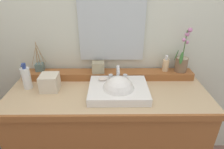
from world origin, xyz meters
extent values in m
cube|color=silver|center=(0.00, 0.39, 1.25)|extent=(2.98, 0.20, 2.49)
cube|color=#9A592C|center=(0.00, 0.00, 0.43)|extent=(1.46, 0.54, 0.86)
cube|color=tan|center=(0.00, 0.00, 0.88)|extent=(1.48, 0.57, 0.04)
cube|color=#9A592C|center=(0.00, -0.28, 0.88)|extent=(1.48, 0.02, 0.04)
cube|color=#9A592C|center=(0.00, 0.21, 0.92)|extent=(1.40, 0.12, 0.06)
cube|color=white|center=(0.08, -0.03, 0.92)|extent=(0.42, 0.34, 0.06)
sphere|color=white|center=(0.08, -0.05, 0.92)|extent=(0.24, 0.24, 0.24)
cylinder|color=silver|center=(0.08, 0.09, 1.00)|extent=(0.02, 0.02, 0.10)
cylinder|color=silver|center=(0.08, 0.03, 1.05)|extent=(0.02, 0.11, 0.02)
sphere|color=silver|center=(0.08, 0.09, 1.05)|extent=(0.03, 0.03, 0.03)
cylinder|color=silver|center=(0.02, 0.09, 0.97)|extent=(0.03, 0.03, 0.04)
cylinder|color=silver|center=(0.13, 0.09, 0.97)|extent=(0.03, 0.03, 0.04)
ellipsoid|color=silver|center=(-0.04, 0.06, 0.96)|extent=(0.07, 0.04, 0.02)
cylinder|color=brown|center=(0.60, 0.22, 1.01)|extent=(0.10, 0.10, 0.12)
cylinder|color=tan|center=(0.60, 0.22, 1.07)|extent=(0.09, 0.09, 0.01)
cylinder|color=#476B38|center=(0.60, 0.22, 1.18)|extent=(0.01, 0.01, 0.22)
ellipsoid|color=#387033|center=(0.57, 0.17, 1.09)|extent=(0.04, 0.04, 0.10)
ellipsoid|color=#387033|center=(0.56, 0.24, 1.09)|extent=(0.04, 0.04, 0.10)
sphere|color=#C678AC|center=(0.62, 0.24, 1.19)|extent=(0.03, 0.03, 0.03)
sphere|color=#C678AC|center=(0.58, 0.19, 1.23)|extent=(0.03, 0.03, 0.03)
sphere|color=#C678AC|center=(0.61, 0.22, 1.26)|extent=(0.03, 0.03, 0.03)
sphere|color=#C678AC|center=(0.62, 0.22, 1.30)|extent=(0.03, 0.03, 0.03)
cylinder|color=#D6B386|center=(0.47, 0.22, 1.00)|extent=(0.05, 0.05, 0.10)
cylinder|color=silver|center=(0.47, 0.22, 1.06)|extent=(0.02, 0.02, 0.02)
cylinder|color=silver|center=(0.47, 0.22, 1.08)|extent=(0.02, 0.02, 0.02)
cylinder|color=silver|center=(0.47, 0.21, 1.09)|extent=(0.01, 0.03, 0.01)
cube|color=slate|center=(-0.57, 0.23, 0.99)|extent=(0.06, 0.06, 0.06)
cylinder|color=#9E7A4C|center=(-0.54, 0.23, 1.11)|extent=(0.05, 0.01, 0.19)
cylinder|color=#9E7A4C|center=(-0.55, 0.26, 1.09)|extent=(0.04, 0.06, 0.17)
cylinder|color=#9E7A4C|center=(-0.57, 0.25, 1.08)|extent=(0.02, 0.05, 0.14)
cylinder|color=#9E7A4C|center=(-0.58, 0.24, 1.10)|extent=(0.03, 0.02, 0.18)
cylinder|color=#9E7A4C|center=(-0.59, 0.22, 1.09)|extent=(0.06, 0.03, 0.16)
cylinder|color=#9E7A4C|center=(-0.57, 0.22, 1.11)|extent=(0.00, 0.03, 0.20)
cylinder|color=#9E7A4C|center=(-0.55, 0.22, 1.08)|extent=(0.03, 0.03, 0.14)
cube|color=tan|center=(-0.08, 0.20, 1.00)|extent=(0.10, 0.08, 0.09)
cylinder|color=white|center=(-0.61, 0.05, 0.98)|extent=(0.07, 0.07, 0.16)
cylinder|color=navy|center=(-0.61, 0.05, 1.07)|extent=(0.03, 0.03, 0.02)
cylinder|color=navy|center=(-0.61, 0.05, 1.09)|extent=(0.03, 0.03, 0.02)
cylinder|color=navy|center=(-0.61, 0.04, 1.09)|extent=(0.01, 0.04, 0.01)
cube|color=beige|center=(-0.43, 0.03, 0.96)|extent=(0.13, 0.13, 0.12)
cube|color=silver|center=(0.03, 0.28, 1.34)|extent=(0.52, 0.02, 0.62)
camera|label=1|loc=(0.02, -1.19, 1.64)|focal=30.21mm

